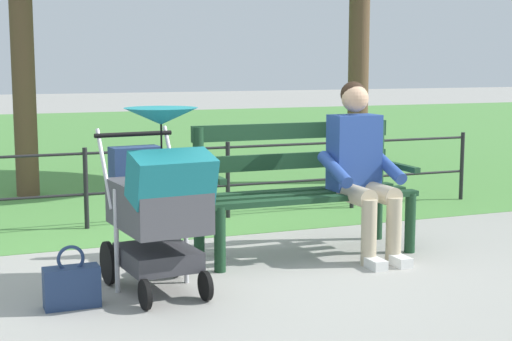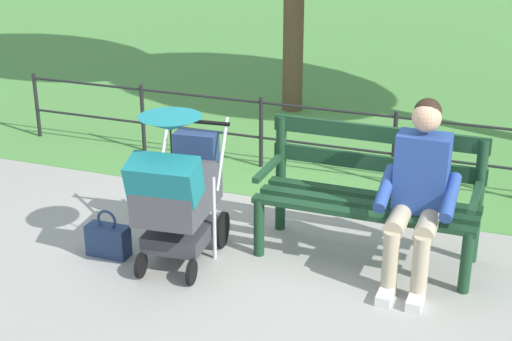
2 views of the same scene
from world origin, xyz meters
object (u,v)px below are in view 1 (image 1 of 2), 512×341
(park_bench, at_px, (302,183))
(stroller, at_px, (158,198))
(person_on_bench, at_px, (361,164))
(handbag, at_px, (72,286))

(park_bench, xyz_separation_m, stroller, (1.26, 0.63, 0.07))
(person_on_bench, distance_m, stroller, 1.68)
(stroller, bearing_deg, park_bench, -153.46)
(stroller, bearing_deg, handbag, 9.14)
(stroller, xyz_separation_m, handbag, (0.55, 0.09, -0.47))
(stroller, distance_m, handbag, 0.72)
(stroller, height_order, handbag, stroller)
(person_on_bench, bearing_deg, handbag, 12.74)
(park_bench, distance_m, stroller, 1.41)
(person_on_bench, height_order, stroller, person_on_bench)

